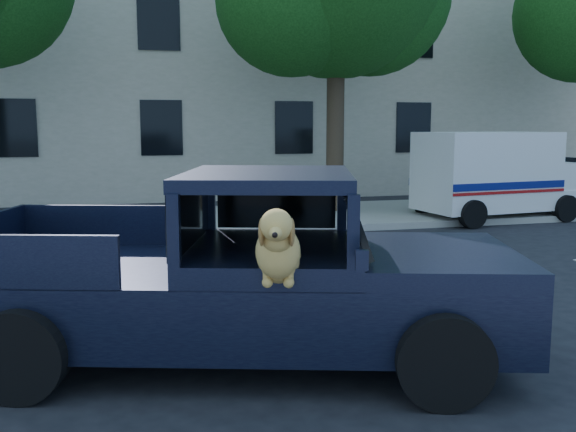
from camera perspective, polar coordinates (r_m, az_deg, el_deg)
The scene contains 6 objects.
ground at distance 6.11m, azimuth -11.74°, elevation -14.12°, with size 120.00×120.00×0.00m, color black.
far_sidewalk at distance 15.02m, azimuth -13.70°, elevation -0.60°, with size 60.00×4.00×0.15m, color gray.
lane_stripes at distance 9.61m, azimuth -0.84°, elevation -5.65°, with size 21.60×0.14×0.01m, color silver, non-canonical shape.
building_main at distance 22.50m, azimuth -6.62°, elevation 13.71°, with size 26.00×6.00×9.00m, color beige.
pickup_truck at distance 6.27m, azimuth -4.84°, elevation -7.32°, with size 5.54×3.44×1.85m.
mail_truck at distance 16.22m, azimuth 17.88°, elevation 2.90°, with size 4.05×2.36×2.12m.
Camera 1 is at (-0.25, -5.65, 2.29)m, focal length 40.00 mm.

